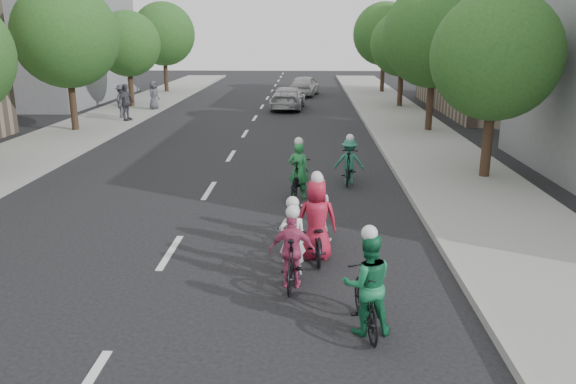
# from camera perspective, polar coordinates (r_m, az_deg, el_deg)

# --- Properties ---
(ground) EXTENTS (120.00, 120.00, 0.00)m
(ground) POSITION_cam_1_polar(r_m,az_deg,el_deg) (12.74, -11.87, -6.02)
(ground) COLOR black
(ground) RESTS_ON ground
(sidewalk_left) EXTENTS (4.00, 80.00, 0.15)m
(sidewalk_left) POSITION_cam_1_polar(r_m,az_deg,el_deg) (24.55, -24.69, 3.66)
(sidewalk_left) COLOR gray
(sidewalk_left) RESTS_ON ground
(curb_left) EXTENTS (0.18, 80.00, 0.18)m
(curb_left) POSITION_cam_1_polar(r_m,az_deg,el_deg) (23.74, -20.48, 3.78)
(curb_left) COLOR #999993
(curb_left) RESTS_ON ground
(sidewalk_right) EXTENTS (4.00, 80.00, 0.15)m
(sidewalk_right) POSITION_cam_1_polar(r_m,az_deg,el_deg) (22.49, 14.85, 3.59)
(sidewalk_right) COLOR gray
(sidewalk_right) RESTS_ON ground
(curb_right) EXTENTS (0.18, 80.00, 0.18)m
(curb_right) POSITION_cam_1_polar(r_m,az_deg,el_deg) (22.14, 9.92, 3.73)
(curb_right) COLOR #999993
(curb_right) RESTS_ON ground
(bldg_sw) EXTENTS (10.00, 14.00, 8.00)m
(bldg_sw) POSITION_cam_1_polar(r_m,az_deg,el_deg) (43.80, -24.39, 13.70)
(bldg_sw) COLOR slate
(bldg_sw) RESTS_ON ground
(bldg_se) EXTENTS (10.00, 14.00, 8.00)m
(bldg_se) POSITION_cam_1_polar(r_m,az_deg,el_deg) (37.75, 22.88, 13.72)
(bldg_se) COLOR gray
(bldg_se) RESTS_ON ground
(tree_l_3) EXTENTS (4.80, 4.80, 6.93)m
(tree_l_3) POSITION_cam_1_polar(r_m,az_deg,el_deg) (28.73, -21.63, 14.55)
(tree_l_3) COLOR black
(tree_l_3) RESTS_ON ground
(tree_l_4) EXTENTS (4.00, 4.00, 5.97)m
(tree_l_4) POSITION_cam_1_polar(r_m,az_deg,el_deg) (37.19, -15.98, 14.26)
(tree_l_4) COLOR black
(tree_l_4) RESTS_ON ground
(tree_l_5) EXTENTS (4.80, 4.80, 6.93)m
(tree_l_5) POSITION_cam_1_polar(r_m,az_deg,el_deg) (45.84, -12.54, 15.40)
(tree_l_5) COLOR black
(tree_l_5) RESTS_ON ground
(tree_r_0) EXTENTS (4.00, 4.00, 5.97)m
(tree_r_0) POSITION_cam_1_polar(r_m,az_deg,el_deg) (18.96, 20.35, 12.81)
(tree_r_0) COLOR black
(tree_r_0) RESTS_ON ground
(tree_r_1) EXTENTS (4.80, 4.80, 6.93)m
(tree_r_1) POSITION_cam_1_polar(r_m,az_deg,el_deg) (27.65, 14.66, 15.12)
(tree_r_1) COLOR black
(tree_r_1) RESTS_ON ground
(tree_r_2) EXTENTS (4.00, 4.00, 5.97)m
(tree_r_2) POSITION_cam_1_polar(r_m,az_deg,el_deg) (36.51, 11.57, 14.52)
(tree_r_2) COLOR black
(tree_r_2) RESTS_ON ground
(tree_r_3) EXTENTS (4.80, 4.80, 6.93)m
(tree_r_3) POSITION_cam_1_polar(r_m,az_deg,el_deg) (45.41, 9.76, 15.54)
(tree_r_3) COLOR black
(tree_r_3) RESTS_ON ground
(cyclist_0) EXTENTS (0.88, 1.92, 1.91)m
(cyclist_0) POSITION_cam_1_polar(r_m,az_deg,el_deg) (11.99, 2.92, -3.71)
(cyclist_0) COLOR black
(cyclist_0) RESTS_ON ground
(cyclist_1) EXTENTS (1.01, 1.83, 1.62)m
(cyclist_1) POSITION_cam_1_polar(r_m,az_deg,el_deg) (17.97, 6.23, 2.81)
(cyclist_1) COLOR black
(cyclist_1) RESTS_ON ground
(cyclist_2) EXTENTS (0.76, 1.71, 1.68)m
(cyclist_2) POSITION_cam_1_polar(r_m,az_deg,el_deg) (12.99, 2.89, -2.46)
(cyclist_2) COLOR black
(cyclist_2) RESTS_ON ground
(cyclist_3) EXTENTS (0.88, 1.77, 1.83)m
(cyclist_3) POSITION_cam_1_polar(r_m,az_deg,el_deg) (9.21, 7.99, -9.97)
(cyclist_3) COLOR black
(cyclist_3) RESTS_ON ground
(cyclist_4) EXTENTS (0.88, 1.96, 1.80)m
(cyclist_4) POSITION_cam_1_polar(r_m,az_deg,el_deg) (16.37, 1.08, 1.65)
(cyclist_4) COLOR black
(cyclist_4) RESTS_ON ground
(cyclist_5) EXTENTS (0.89, 1.74, 1.63)m
(cyclist_5) POSITION_cam_1_polar(r_m,az_deg,el_deg) (10.71, 0.47, -6.49)
(cyclist_5) COLOR black
(cyclist_5) RESTS_ON ground
(cyclist_6) EXTENTS (0.78, 1.63, 1.63)m
(cyclist_6) POSITION_cam_1_polar(r_m,az_deg,el_deg) (11.28, 0.46, -5.74)
(cyclist_6) COLOR black
(cyclist_6) RESTS_ON ground
(follow_car_lead) EXTENTS (2.27, 4.94, 1.40)m
(follow_car_lead) POSITION_cam_1_polar(r_m,az_deg,el_deg) (35.63, -0.00, 9.54)
(follow_car_lead) COLOR #AEADB2
(follow_car_lead) RESTS_ON ground
(follow_car_trail) EXTENTS (2.49, 4.74, 1.54)m
(follow_car_trail) POSITION_cam_1_polar(r_m,az_deg,el_deg) (43.32, 1.70, 10.77)
(follow_car_trail) COLOR silver
(follow_car_trail) RESTS_ON ground
(spectator_0) EXTENTS (0.77, 1.22, 1.80)m
(spectator_0) POSITION_cam_1_polar(r_m,az_deg,el_deg) (32.32, -16.51, 8.86)
(spectator_0) COLOR #44444F
(spectator_0) RESTS_ON sidewalk_left
(spectator_1) EXTENTS (0.86, 1.22, 1.93)m
(spectator_1) POSITION_cam_1_polar(r_m,az_deg,el_deg) (31.11, -16.16, 8.75)
(spectator_1) COLOR #4C4B57
(spectator_1) RESTS_ON sidewalk_left
(spectator_2) EXTENTS (0.77, 0.96, 1.70)m
(spectator_2) POSITION_cam_1_polar(r_m,az_deg,el_deg) (35.37, -13.49, 9.55)
(spectator_2) COLOR #4A4854
(spectator_2) RESTS_ON sidewalk_left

